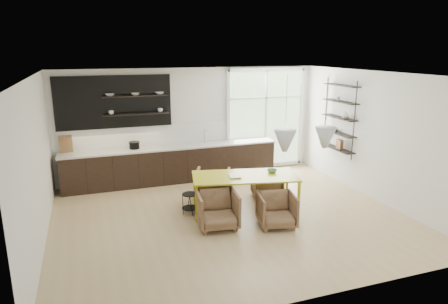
# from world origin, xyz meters

# --- Properties ---
(room) EXTENTS (7.02, 6.01, 2.91)m
(room) POSITION_xyz_m (0.58, 1.10, 1.46)
(room) COLOR tan
(room) RESTS_ON ground
(kitchen_run) EXTENTS (5.54, 0.69, 2.75)m
(kitchen_run) POSITION_xyz_m (-0.69, 2.69, 0.60)
(kitchen_run) COLOR black
(kitchen_run) RESTS_ON ground
(right_shelving) EXTENTS (0.26, 1.22, 1.90)m
(right_shelving) POSITION_xyz_m (3.36, 1.17, 1.65)
(right_shelving) COLOR black
(right_shelving) RESTS_ON ground
(dining_table) EXTENTS (2.34, 1.43, 0.80)m
(dining_table) POSITION_xyz_m (0.41, 0.18, 0.74)
(dining_table) COLOR #B3B111
(dining_table) RESTS_ON ground
(armchair_back_left) EXTENTS (1.02, 1.03, 0.72)m
(armchair_back_left) POSITION_xyz_m (-0.04, 1.03, 0.36)
(armchair_back_left) COLOR brown
(armchair_back_left) RESTS_ON ground
(armchair_back_right) EXTENTS (0.80, 0.81, 0.62)m
(armchair_back_right) POSITION_xyz_m (1.20, 0.75, 0.31)
(armchair_back_right) COLOR brown
(armchair_back_right) RESTS_ON ground
(armchair_front_left) EXTENTS (0.85, 0.87, 0.72)m
(armchair_front_left) POSITION_xyz_m (-0.38, -0.37, 0.36)
(armchair_front_left) COLOR brown
(armchair_front_left) RESTS_ON ground
(armchair_front_right) EXTENTS (0.83, 0.85, 0.65)m
(armchair_front_right) POSITION_xyz_m (0.73, -0.69, 0.33)
(armchair_front_right) COLOR brown
(armchair_front_right) RESTS_ON ground
(wire_stool) EXTENTS (0.35, 0.35, 0.44)m
(wire_stool) POSITION_xyz_m (-0.72, 0.44, 0.28)
(wire_stool) COLOR black
(wire_stool) RESTS_ON ground
(table_book) EXTENTS (0.30, 0.37, 0.03)m
(table_book) POSITION_xyz_m (0.06, 0.21, 0.81)
(table_book) COLOR white
(table_book) RESTS_ON dining_table
(table_bowl) EXTENTS (0.27, 0.27, 0.06)m
(table_bowl) POSITION_xyz_m (1.04, 0.20, 0.83)
(table_bowl) COLOR #568A5D
(table_bowl) RESTS_ON dining_table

